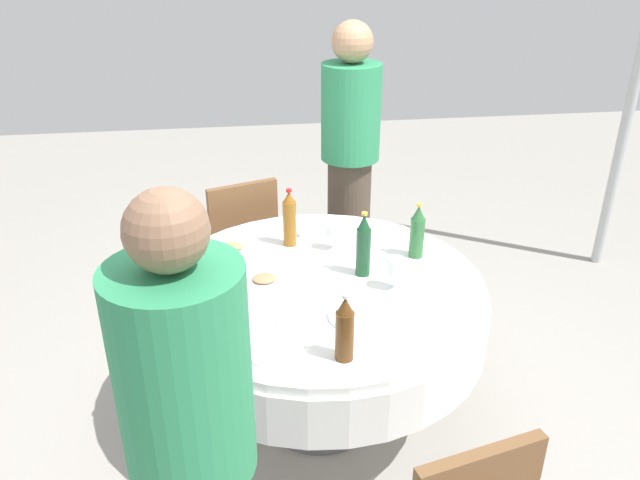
% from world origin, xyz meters
% --- Properties ---
extents(ground_plane, '(10.00, 10.00, 0.00)m').
position_xyz_m(ground_plane, '(0.00, 0.00, 0.00)').
color(ground_plane, gray).
extents(dining_table, '(1.46, 1.46, 0.74)m').
position_xyz_m(dining_table, '(0.00, 0.00, 0.59)').
color(dining_table, white).
rests_on(dining_table, ground_plane).
extents(bottle_dark_green_inner, '(0.06, 0.06, 0.30)m').
position_xyz_m(bottle_dark_green_inner, '(0.20, 0.04, 0.88)').
color(bottle_dark_green_inner, '#194728').
rests_on(bottle_dark_green_inner, dining_table).
extents(bottle_amber_left, '(0.06, 0.06, 0.29)m').
position_xyz_m(bottle_amber_left, '(-0.09, 0.37, 0.87)').
color(bottle_amber_left, '#8C5619').
rests_on(bottle_amber_left, dining_table).
extents(bottle_brown_rear, '(0.07, 0.07, 0.27)m').
position_xyz_m(bottle_brown_rear, '(0.01, -0.55, 0.86)').
color(bottle_brown_rear, '#593314').
rests_on(bottle_brown_rear, dining_table).
extents(bottle_green_right, '(0.07, 0.07, 0.27)m').
position_xyz_m(bottle_green_right, '(0.48, 0.17, 0.86)').
color(bottle_green_right, '#2D6B38').
rests_on(bottle_green_right, dining_table).
extents(bottle_green_south, '(0.06, 0.06, 0.25)m').
position_xyz_m(bottle_green_south, '(-0.47, -0.37, 0.86)').
color(bottle_green_south, '#2D6B38').
rests_on(bottle_green_south, dining_table).
extents(wine_glass_right, '(0.07, 0.07, 0.15)m').
position_xyz_m(wine_glass_right, '(0.30, -0.10, 0.84)').
color(wine_glass_right, white).
rests_on(wine_glass_right, dining_table).
extents(wine_glass_south, '(0.07, 0.07, 0.15)m').
position_xyz_m(wine_glass_south, '(-0.61, -0.13, 0.85)').
color(wine_glass_south, white).
rests_on(wine_glass_south, dining_table).
extents(wine_glass_east, '(0.07, 0.07, 0.13)m').
position_xyz_m(wine_glass_east, '(0.10, 0.30, 0.83)').
color(wine_glass_east, white).
rests_on(wine_glass_east, dining_table).
extents(plate_far, '(0.23, 0.23, 0.04)m').
position_xyz_m(plate_far, '(-0.24, 0.02, 0.75)').
color(plate_far, white).
rests_on(plate_far, dining_table).
extents(plate_front, '(0.23, 0.23, 0.02)m').
position_xyz_m(plate_front, '(0.11, -0.30, 0.75)').
color(plate_front, white).
rests_on(plate_front, dining_table).
extents(plate_west, '(0.21, 0.21, 0.02)m').
position_xyz_m(plate_west, '(-0.23, -0.48, 0.75)').
color(plate_west, white).
rests_on(plate_west, dining_table).
extents(plate_mid, '(0.23, 0.23, 0.04)m').
position_xyz_m(plate_mid, '(-0.37, 0.34, 0.75)').
color(plate_mid, white).
rests_on(plate_mid, dining_table).
extents(spoon_left, '(0.11, 0.16, 0.00)m').
position_xyz_m(spoon_left, '(-0.17, -0.23, 0.74)').
color(spoon_left, silver).
rests_on(spoon_left, dining_table).
extents(spoon_rear, '(0.06, 0.18, 0.00)m').
position_xyz_m(spoon_rear, '(0.24, 0.47, 0.74)').
color(spoon_rear, silver).
rests_on(spoon_rear, dining_table).
extents(folded_napkin, '(0.19, 0.19, 0.02)m').
position_xyz_m(folded_napkin, '(0.01, 0.53, 0.75)').
color(folded_napkin, white).
rests_on(folded_napkin, dining_table).
extents(person_inner, '(0.34, 0.34, 1.63)m').
position_xyz_m(person_inner, '(-0.49, -1.08, 0.85)').
color(person_inner, slate).
rests_on(person_inner, ground_plane).
extents(person_left, '(0.34, 0.34, 1.68)m').
position_xyz_m(person_left, '(0.33, 1.11, 0.89)').
color(person_left, '#4C3F33').
rests_on(person_left, ground_plane).
extents(chair_east, '(0.51, 0.51, 0.87)m').
position_xyz_m(chair_east, '(-0.34, 0.97, 0.52)').
color(chair_east, brown).
rests_on(chair_east, ground_plane).
extents(tent_pole_main, '(0.07, 0.07, 2.40)m').
position_xyz_m(tent_pole_main, '(2.15, 1.28, 1.20)').
color(tent_pole_main, '#B2B5B7').
rests_on(tent_pole_main, ground_plane).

